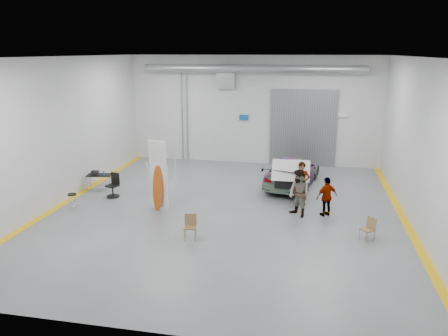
% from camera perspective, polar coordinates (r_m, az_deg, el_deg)
% --- Properties ---
extents(ground, '(16.00, 16.00, 0.00)m').
position_cam_1_polar(ground, '(17.58, 0.19, -5.63)').
color(ground, slate).
rests_on(ground, ground).
extents(room_shell, '(14.02, 16.18, 6.01)m').
position_cam_1_polar(room_shell, '(18.72, 2.25, 8.50)').
color(room_shell, silver).
rests_on(room_shell, ground).
extents(sedan_car, '(2.79, 5.00, 1.37)m').
position_cam_1_polar(sedan_car, '(20.94, 8.90, -0.43)').
color(sedan_car, white).
rests_on(sedan_car, ground).
extents(person_a, '(0.68, 0.46, 1.82)m').
position_cam_1_polar(person_a, '(18.31, 10.09, -2.00)').
color(person_a, olive).
rests_on(person_a, ground).
extents(person_b, '(1.13, 1.13, 1.86)m').
position_cam_1_polar(person_b, '(16.99, 9.77, -3.28)').
color(person_b, '#466780').
rests_on(person_b, ground).
extents(person_c, '(0.96, 0.80, 1.56)m').
position_cam_1_polar(person_c, '(17.31, 13.28, -3.66)').
color(person_c, brown).
rests_on(person_c, ground).
extents(surfboard_display, '(0.83, 0.43, 3.04)m').
position_cam_1_polar(surfboard_display, '(17.47, -8.39, -1.68)').
color(surfboard_display, white).
rests_on(surfboard_display, ground).
extents(folding_chair_near, '(0.47, 0.49, 0.86)m').
position_cam_1_polar(folding_chair_near, '(15.00, -4.42, -8.33)').
color(folding_chair_near, brown).
rests_on(folding_chair_near, ground).
extents(folding_chair_far, '(0.54, 0.62, 0.82)m').
position_cam_1_polar(folding_chair_far, '(15.60, 18.15, -8.18)').
color(folding_chair_far, brown).
rests_on(folding_chair_far, ground).
extents(shop_stool, '(0.36, 0.36, 0.70)m').
position_cam_1_polar(shop_stool, '(18.54, -19.16, -4.24)').
color(shop_stool, black).
rests_on(shop_stool, ground).
extents(work_table, '(1.20, 0.76, 0.91)m').
position_cam_1_polar(work_table, '(20.90, -16.12, -0.83)').
color(work_table, gray).
rests_on(work_table, ground).
extents(office_chair, '(0.56, 0.59, 1.04)m').
position_cam_1_polar(office_chair, '(19.75, -14.28, -2.36)').
color(office_chair, black).
rests_on(office_chair, ground).
extents(trunk_lid, '(1.60, 0.97, 0.04)m').
position_cam_1_polar(trunk_lid, '(18.72, 8.69, -0.05)').
color(trunk_lid, silver).
rests_on(trunk_lid, sedan_car).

